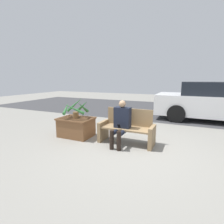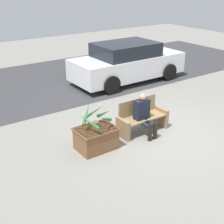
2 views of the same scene
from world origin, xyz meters
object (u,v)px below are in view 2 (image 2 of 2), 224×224
object	(u,v)px
bench	(141,118)
person_seated	(144,114)
potted_plant	(96,118)
parked_car	(127,62)
planter_box	(96,138)

from	to	relation	value
bench	person_seated	bearing A→B (deg)	-114.41
bench	potted_plant	distance (m)	1.57
bench	parked_car	world-z (taller)	parked_car
planter_box	parked_car	world-z (taller)	parked_car
person_seated	parked_car	world-z (taller)	parked_car
parked_car	potted_plant	bearing A→B (deg)	-135.44
person_seated	parked_car	size ratio (longest dim) A/B	0.25
person_seated	planter_box	distance (m)	1.46
planter_box	bench	bearing A→B (deg)	4.07
potted_plant	parked_car	xyz separation A→B (m)	(3.87, 3.81, -0.07)
potted_plant	parked_car	size ratio (longest dim) A/B	0.17
potted_plant	planter_box	bearing A→B (deg)	-141.27
person_seated	potted_plant	world-z (taller)	person_seated
bench	potted_plant	world-z (taller)	potted_plant
potted_plant	parked_car	world-z (taller)	parked_car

